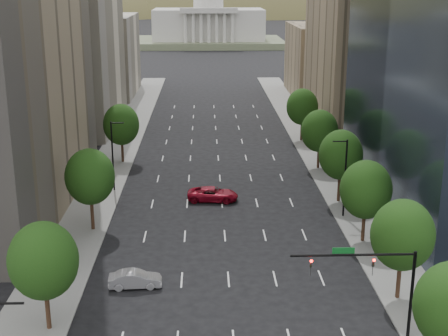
{
  "coord_description": "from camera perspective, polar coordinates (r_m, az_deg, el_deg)",
  "views": [
    {
      "loc": [
        -2.01,
        -10.93,
        25.61
      ],
      "look_at": [
        -0.14,
        47.95,
        8.0
      ],
      "focal_mm": 50.51,
      "sensor_mm": 36.0,
      "label": 1
    }
  ],
  "objects": [
    {
      "name": "tree_left_2",
      "position": [
        91.92,
        -9.29,
        3.9
      ],
      "size": [
        5.2,
        5.2,
        8.68
      ],
      "color": "#382316",
      "rests_on": "ground"
    },
    {
      "name": "tree_left_0",
      "position": [
        48.79,
        -16.03,
        -8.07
      ],
      "size": [
        5.2,
        5.2,
        8.75
      ],
      "color": "#382316",
      "rests_on": "ground"
    },
    {
      "name": "tree_left_1",
      "position": [
        67.0,
        -12.04,
        -0.79
      ],
      "size": [
        5.2,
        5.2,
        8.97
      ],
      "color": "#382316",
      "rests_on": "ground"
    },
    {
      "name": "car_silver",
      "position": [
        55.89,
        -8.04,
        -9.93
      ],
      "size": [
        4.68,
        1.89,
        1.51
      ],
      "primitive_type": "imported",
      "rotation": [
        0.0,
        0.0,
        1.63
      ],
      "color": "#A3A2A8",
      "rests_on": "ground"
    },
    {
      "name": "streetlight_ln",
      "position": [
        79.54,
        -10.01,
        1.25
      ],
      "size": [
        1.7,
        0.2,
        9.0
      ],
      "color": "black",
      "rests_on": "ground"
    },
    {
      "name": "midrise_cream_left",
      "position": [
        116.5,
        -13.5,
        12.21
      ],
      "size": [
        14.0,
        30.0,
        35.0
      ],
      "primitive_type": "cube",
      "color": "beige",
      "rests_on": "ground"
    },
    {
      "name": "sidewalk_left",
      "position": [
        76.58,
        -11.87,
        -3.21
      ],
      "size": [
        6.0,
        200.0,
        0.15
      ],
      "primitive_type": "cube",
      "color": "slate",
      "rests_on": "ground"
    },
    {
      "name": "parking_tan_right",
      "position": [
        114.66,
        12.04,
        10.98
      ],
      "size": [
        14.0,
        30.0,
        30.0
      ],
      "primitive_type": "cube",
      "color": "#8C7759",
      "rests_on": "ground"
    },
    {
      "name": "capitol",
      "position": [
        261.2,
        -1.41,
        12.9
      ],
      "size": [
        60.0,
        40.0,
        35.2
      ],
      "color": "#596647",
      "rests_on": "ground"
    },
    {
      "name": "tree_right_2",
      "position": [
        64.26,
        12.72,
        -1.92
      ],
      "size": [
        5.2,
        5.2,
        8.61
      ],
      "color": "#382316",
      "rests_on": "ground"
    },
    {
      "name": "tree_right_4",
      "position": [
        88.74,
        8.64,
        3.33
      ],
      "size": [
        5.2,
        5.2,
        8.46
      ],
      "color": "#382316",
      "rests_on": "ground"
    },
    {
      "name": "tree_right_1",
      "position": [
        53.41,
        15.86,
        -5.86
      ],
      "size": [
        5.2,
        5.2,
        8.75
      ],
      "color": "#382316",
      "rests_on": "ground"
    },
    {
      "name": "foothills",
      "position": [
        614.7,
        1.64,
        10.72
      ],
      "size": [
        720.0,
        413.0,
        263.0
      ],
      "color": "brown",
      "rests_on": "ground"
    },
    {
      "name": "tree_right_3",
      "position": [
        75.34,
        10.52,
        1.18
      ],
      "size": [
        5.2,
        5.2,
        8.89
      ],
      "color": "#382316",
      "rests_on": "ground"
    },
    {
      "name": "filler_right",
      "position": [
        147.49,
        8.87,
        9.59
      ],
      "size": [
        14.0,
        26.0,
        16.0
      ],
      "primitive_type": "cube",
      "color": "#8C7759",
      "rests_on": "ground"
    },
    {
      "name": "sidewalk_right",
      "position": [
        77.39,
        11.38,
        -2.97
      ],
      "size": [
        6.0,
        200.0,
        0.15
      ],
      "primitive_type": "cube",
      "color": "slate",
      "rests_on": "ground"
    },
    {
      "name": "filler_left",
      "position": [
        149.64,
        -10.81,
        9.98
      ],
      "size": [
        14.0,
        26.0,
        18.0
      ],
      "primitive_type": "cube",
      "color": "beige",
      "rests_on": "ground"
    },
    {
      "name": "tree_right_5",
      "position": [
        104.1,
        7.1,
        5.52
      ],
      "size": [
        5.2,
        5.2,
        8.75
      ],
      "color": "#382316",
      "rests_on": "ground"
    },
    {
      "name": "traffic_signal",
      "position": [
        47.43,
        13.9,
        -9.41
      ],
      "size": [
        9.12,
        0.4,
        7.38
      ],
      "color": "black",
      "rests_on": "ground"
    },
    {
      "name": "streetlight_rn",
      "position": [
        70.82,
        10.87,
        -0.71
      ],
      "size": [
        1.7,
        0.2,
        9.0
      ],
      "color": "black",
      "rests_on": "ground"
    },
    {
      "name": "car_red_far",
      "position": [
        76.01,
        -1.02,
        -2.38
      ],
      "size": [
        6.3,
        3.35,
        1.69
      ],
      "primitive_type": "imported",
      "rotation": [
        0.0,
        0.0,
        1.48
      ],
      "color": "maroon",
      "rests_on": "ground"
    }
  ]
}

